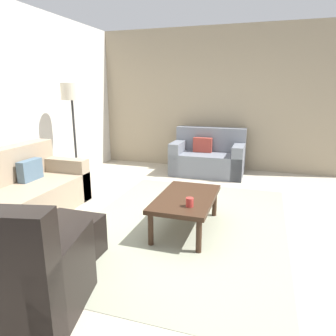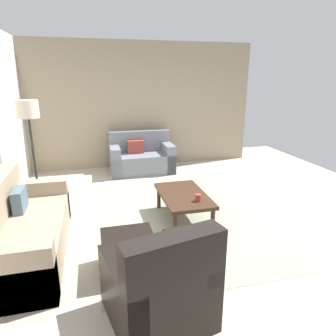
% 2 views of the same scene
% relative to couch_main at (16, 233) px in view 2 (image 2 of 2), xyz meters
% --- Properties ---
extents(ground_plane, '(8.00, 8.00, 0.00)m').
position_rel_couch_main_xyz_m(ground_plane, '(0.49, -2.11, -0.30)').
color(ground_plane, '#B2A893').
extents(stone_feature_panel, '(0.12, 5.20, 2.80)m').
position_rel_couch_main_xyz_m(stone_feature_panel, '(3.49, -2.11, 1.10)').
color(stone_feature_panel, gray).
rests_on(stone_feature_panel, ground_plane).
extents(area_rug, '(3.31, 2.40, 0.01)m').
position_rel_couch_main_xyz_m(area_rug, '(0.49, -2.11, -0.29)').
color(area_rug, gray).
rests_on(area_rug, ground_plane).
extents(couch_main, '(1.99, 0.87, 0.88)m').
position_rel_couch_main_xyz_m(couch_main, '(0.00, 0.00, 0.00)').
color(couch_main, gray).
rests_on(couch_main, ground_plane).
extents(couch_loveseat, '(0.81, 1.37, 0.88)m').
position_rel_couch_main_xyz_m(couch_loveseat, '(2.97, -1.96, 0.00)').
color(couch_loveseat, slate).
rests_on(couch_loveseat, ground_plane).
extents(armchair_leather, '(0.95, 0.95, 0.95)m').
position_rel_couch_main_xyz_m(armchair_leather, '(-1.40, -1.41, 0.01)').
color(armchair_leather, black).
rests_on(armchair_leather, ground_plane).
extents(ottoman, '(0.56, 0.56, 0.40)m').
position_rel_couch_main_xyz_m(ottoman, '(-0.59, -1.23, -0.10)').
color(ottoman, black).
rests_on(ottoman, ground_plane).
extents(coffee_table, '(1.10, 0.64, 0.41)m').
position_rel_couch_main_xyz_m(coffee_table, '(0.41, -2.16, 0.06)').
color(coffee_table, '#382316').
rests_on(coffee_table, ground_plane).
extents(cup, '(0.08, 0.08, 0.10)m').
position_rel_couch_main_xyz_m(cup, '(0.11, -2.28, 0.16)').
color(cup, '#B2332D').
rests_on(cup, coffee_table).
extents(lamp_standing, '(0.32, 0.32, 1.71)m').
position_rel_couch_main_xyz_m(lamp_standing, '(1.38, -0.05, 1.11)').
color(lamp_standing, black).
rests_on(lamp_standing, ground_plane).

